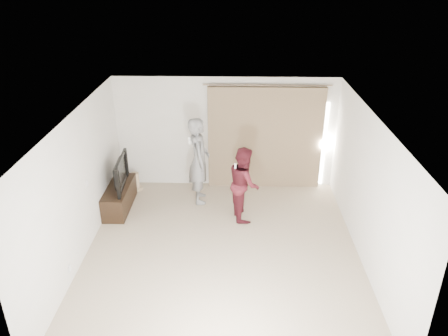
{
  "coord_description": "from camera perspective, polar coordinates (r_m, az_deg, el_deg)",
  "views": [
    {
      "loc": [
        0.2,
        -6.59,
        4.88
      ],
      "look_at": [
        0.0,
        1.2,
        1.15
      ],
      "focal_mm": 35.0,
      "sensor_mm": 36.0,
      "label": 1
    }
  ],
  "objects": [
    {
      "name": "person_woman",
      "position": [
        8.88,
        2.62,
        -1.99
      ],
      "size": [
        0.72,
        0.85,
        1.56
      ],
      "color": "#51161F",
      "rests_on": "ground"
    },
    {
      "name": "scratching_post",
      "position": [
        10.41,
        -11.48,
        -1.91
      ],
      "size": [
        0.32,
        0.32,
        0.42
      ],
      "color": "tan",
      "rests_on": "ground"
    },
    {
      "name": "curtain",
      "position": [
        10.0,
        5.46,
        3.85
      ],
      "size": [
        2.8,
        0.11,
        2.46
      ],
      "color": "#8B7755",
      "rests_on": "ground"
    },
    {
      "name": "tv",
      "position": [
        9.43,
        -13.85,
        -0.62
      ],
      "size": [
        0.23,
        1.14,
        0.65
      ],
      "primitive_type": "imported",
      "rotation": [
        0.0,
        0.0,
        1.64
      ],
      "color": "black",
      "rests_on": "tv_console"
    },
    {
      "name": "person_man",
      "position": [
        9.42,
        -3.28,
        0.97
      ],
      "size": [
        0.55,
        0.76,
        1.93
      ],
      "color": "slate",
      "rests_on": "ground"
    },
    {
      "name": "floor",
      "position": [
        8.2,
        -0.24,
        -10.95
      ],
      "size": [
        5.5,
        5.5,
        0.0
      ],
      "primitive_type": "plane",
      "color": "tan",
      "rests_on": "ground"
    },
    {
      "name": "ceiling",
      "position": [
        6.98,
        -0.27,
        6.48
      ],
      "size": [
        5.0,
        5.5,
        0.01
      ],
      "primitive_type": "cube",
      "color": "silver",
      "rests_on": "wall_back"
    },
    {
      "name": "tv_console",
      "position": [
        9.69,
        -13.5,
        -3.72
      ],
      "size": [
        0.46,
        1.34,
        0.52
      ],
      "primitive_type": "cube",
      "color": "black",
      "rests_on": "ground"
    },
    {
      "name": "wall_left",
      "position": [
        7.97,
        -18.53,
        -2.57
      ],
      "size": [
        0.04,
        5.5,
        2.6
      ],
      "color": "silver",
      "rests_on": "ground"
    },
    {
      "name": "wall_back",
      "position": [
        10.01,
        0.22,
        4.58
      ],
      "size": [
        5.0,
        0.04,
        2.6
      ],
      "primitive_type": "cube",
      "color": "silver",
      "rests_on": "ground"
    }
  ]
}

